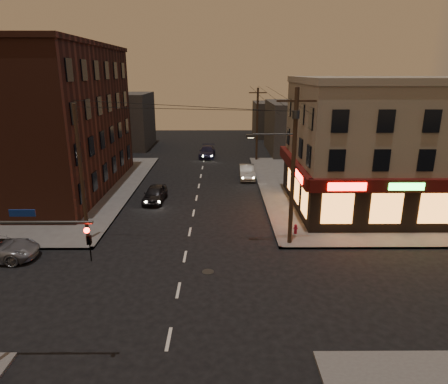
{
  "coord_description": "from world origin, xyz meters",
  "views": [
    {
      "loc": [
        2.29,
        -18.61,
        11.02
      ],
      "look_at": [
        2.45,
        7.31,
        3.2
      ],
      "focal_mm": 32.0,
      "sensor_mm": 36.0,
      "label": 1
    }
  ],
  "objects_px": {
    "sedan_mid": "(247,172)",
    "fire_hydrant": "(296,228)",
    "sedan_near": "(155,194)",
    "sedan_far": "(207,152)"
  },
  "relations": [
    {
      "from": "sedan_near",
      "to": "fire_hydrant",
      "type": "xyz_separation_m",
      "value": [
        11.05,
        -7.72,
        -0.18
      ]
    },
    {
      "from": "sedan_far",
      "to": "fire_hydrant",
      "type": "xyz_separation_m",
      "value": [
        7.09,
        -26.96,
        -0.19
      ]
    },
    {
      "from": "sedan_mid",
      "to": "sedan_far",
      "type": "distance_m",
      "value": 12.27
    },
    {
      "from": "sedan_far",
      "to": "fire_hydrant",
      "type": "height_order",
      "value": "sedan_far"
    },
    {
      "from": "sedan_mid",
      "to": "fire_hydrant",
      "type": "distance_m",
      "value": 15.79
    },
    {
      "from": "sedan_near",
      "to": "sedan_mid",
      "type": "relative_size",
      "value": 0.95
    },
    {
      "from": "sedan_near",
      "to": "sedan_far",
      "type": "distance_m",
      "value": 19.64
    },
    {
      "from": "sedan_near",
      "to": "fire_hydrant",
      "type": "distance_m",
      "value": 13.48
    },
    {
      "from": "sedan_far",
      "to": "sedan_mid",
      "type": "bearing_deg",
      "value": -65.47
    },
    {
      "from": "sedan_near",
      "to": "sedan_mid",
      "type": "height_order",
      "value": "sedan_mid"
    }
  ]
}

